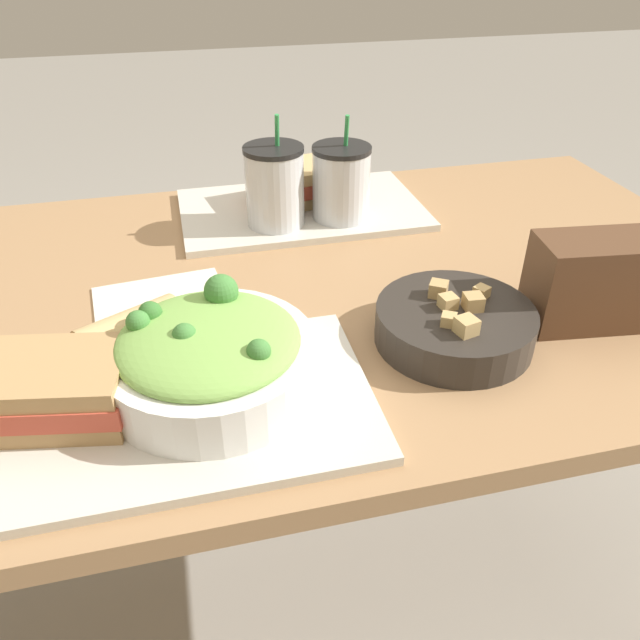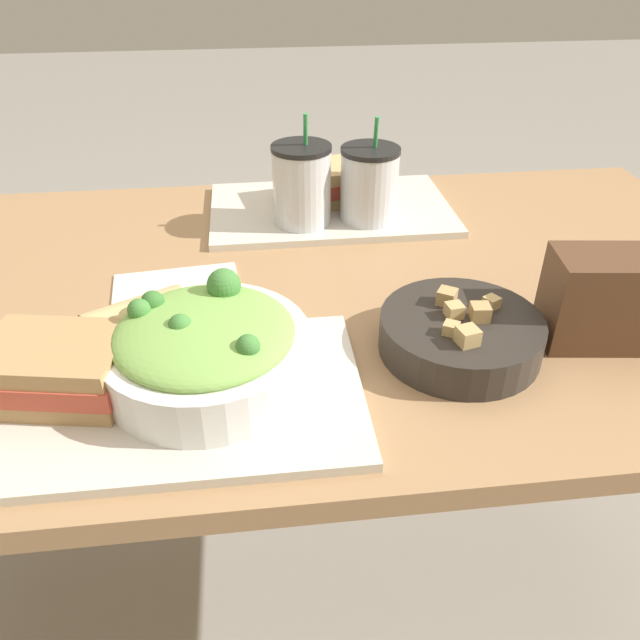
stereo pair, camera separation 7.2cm
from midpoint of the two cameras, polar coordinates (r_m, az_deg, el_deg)
The scene contains 13 objects.
ground_plane at distance 1.44m, azimuth -0.66°, elevation -23.49°, with size 12.00×12.00×0.00m, color gray.
dining_table at distance 0.96m, azimuth -0.91°, elevation -1.95°, with size 1.47×0.80×0.75m.
tray_near at distance 0.70m, azimuth -10.59°, elevation -7.05°, with size 0.42×0.26×0.01m.
tray_far at distance 1.13m, azimuth 2.84°, elevation 10.03°, with size 0.42×0.26×0.01m.
salad_bowl at distance 0.69m, azimuth -7.46°, elevation -2.58°, with size 0.23×0.23×0.10m.
soup_bowl at distance 0.78m, azimuth 15.33°, elevation -1.25°, with size 0.20×0.20×0.07m.
sandwich_near at distance 0.71m, azimuth -20.29°, elevation -4.27°, with size 0.17×0.14×0.06m.
baguette_near at distance 0.76m, azimuth -13.58°, elevation -0.40°, with size 0.14×0.11×0.06m.
sandwich_far at distance 1.14m, azimuth 2.86°, elevation 12.40°, with size 0.18×0.14×0.06m.
drink_cup_dark at distance 1.04m, azimuth 0.36°, elevation 12.01°, with size 0.10×0.10×0.18m.
drink_cup_red at distance 1.06m, azimuth 6.50°, elevation 12.01°, with size 0.10×0.10×0.17m.
chip_bag at distance 0.85m, azimuth 27.28°, elevation 1.63°, with size 0.16×0.10×0.12m.
napkin_folded at distance 0.90m, azimuth -10.74°, elevation 2.70°, with size 0.19×0.14×0.00m.
Camera 2 is at (-0.04, -0.78, 1.21)m, focal length 35.00 mm.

